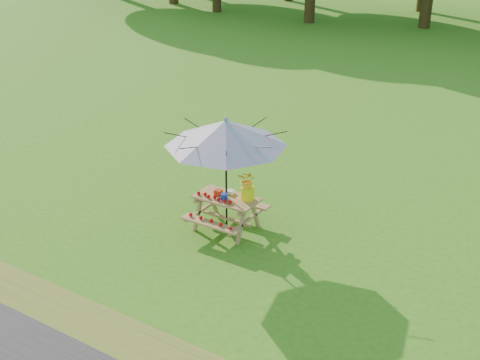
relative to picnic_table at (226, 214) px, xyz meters
The scene contains 7 objects.
ground 0.92m from the picnic_table, 99.72° to the right, with size 120.00×120.00×0.00m, color #397215.
drygrass_strip 3.67m from the picnic_table, 92.28° to the right, with size 120.00×1.20×0.01m, color olive.
picnic_table is the anchor object (origin of this frame).
patio_umbrella 1.62m from the picnic_table, 84.81° to the left, with size 2.63×2.63×2.25m.
produce_bins 0.40m from the picnic_table, behind, with size 0.35×0.42×0.13m.
tomatoes_row 0.44m from the picnic_table, 130.20° to the right, with size 0.77×0.13×0.07m, color red, non-canonical shape.
flower_bucket 0.77m from the picnic_table, 20.09° to the left, with size 0.34×0.30×0.57m.
Camera 1 is at (5.69, -7.57, 5.69)m, focal length 45.00 mm.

